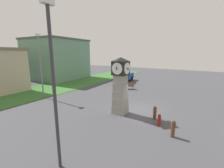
{
  "coord_description": "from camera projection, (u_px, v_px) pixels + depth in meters",
  "views": [
    {
      "loc": [
        -12.23,
        -5.02,
        5.08
      ],
      "look_at": [
        -0.63,
        2.37,
        2.24
      ],
      "focal_mm": 24.0,
      "sensor_mm": 36.0,
      "label": 1
    }
  ],
  "objects": [
    {
      "name": "bollard_far_row",
      "position": [
        155.0,
        113.0,
        11.64
      ],
      "size": [
        0.25,
        0.25,
        1.05
      ],
      "color": "brown",
      "rests_on": "ground_plane"
    },
    {
      "name": "bench",
      "position": [
        128.0,
        85.0,
        21.45
      ],
      "size": [
        1.12,
        1.68,
        0.9
      ],
      "color": "brown",
      "rests_on": "ground_plane"
    },
    {
      "name": "storefront_low_left",
      "position": [
        58.0,
        59.0,
        30.08
      ],
      "size": [
        11.04,
        9.87,
        7.8
      ],
      "color": "gray",
      "rests_on": "ground_plane"
    },
    {
      "name": "bollard_mid_row",
      "position": [
        159.0,
        120.0,
        10.64
      ],
      "size": [
        0.22,
        0.22,
        0.85
      ],
      "color": "maroon",
      "rests_on": "ground_plane"
    },
    {
      "name": "bollard_near_tower",
      "position": [
        173.0,
        128.0,
        9.15
      ],
      "size": [
        0.24,
        0.24,
        1.1
      ],
      "color": "brown",
      "rests_on": "ground_plane"
    },
    {
      "name": "clock_tower",
      "position": [
        120.0,
        85.0,
        12.46
      ],
      "size": [
        1.45,
        1.49,
        4.76
      ],
      "color": "gray",
      "rests_on": "ground_plane"
    },
    {
      "name": "street_lamp_far_side",
      "position": [
        40.0,
        62.0,
        16.67
      ],
      "size": [
        0.5,
        0.24,
        7.14
      ],
      "color": "slate",
      "rests_on": "ground_plane"
    },
    {
      "name": "pickup_truck",
      "position": [
        124.0,
        76.0,
        27.16
      ],
      "size": [
        5.61,
        2.64,
        1.85
      ],
      "color": "navy",
      "rests_on": "ground_plane"
    },
    {
      "name": "grass_verge_far",
      "position": [
        67.0,
        85.0,
        24.37
      ],
      "size": [
        45.93,
        7.48,
        0.04
      ],
      "primitive_type": "cube",
      "color": "#386B2D",
      "rests_on": "ground_plane"
    },
    {
      "name": "street_lamp_near_road",
      "position": [
        53.0,
        79.0,
        6.02
      ],
      "size": [
        0.5,
        0.24,
        7.06
      ],
      "color": "#333338",
      "rests_on": "ground_plane"
    },
    {
      "name": "ground_plane",
      "position": [
        137.0,
        109.0,
        13.76
      ],
      "size": [
        76.55,
        76.55,
        0.0
      ],
      "primitive_type": "plane",
      "color": "#424247"
    }
  ]
}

